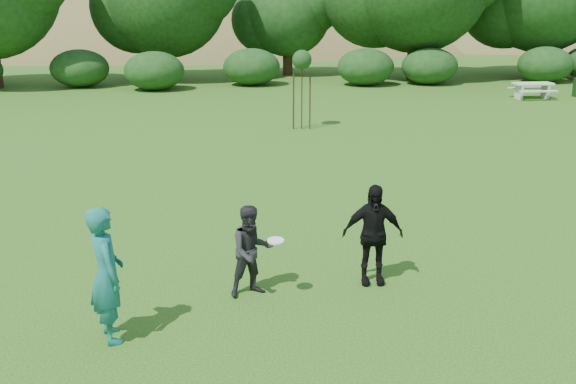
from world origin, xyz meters
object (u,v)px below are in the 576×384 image
player_teal (107,274)px  player_grey (252,251)px  sapling (302,62)px  player_black (373,234)px  picnic_table (533,88)px

player_teal → player_grey: (2.08, 1.19, -0.23)m
player_teal → sapling: bearing=-39.0°
player_black → picnic_table: (12.25, 19.08, -0.35)m
sapling → picnic_table: 13.29m
player_teal → picnic_table: (16.37, 20.52, -0.47)m
player_black → sapling: sapling is taller
player_grey → sapling: (2.53, 13.42, 1.66)m
sapling → picnic_table: bearing=26.7°
player_grey → picnic_table: size_ratio=0.85×
player_grey → picnic_table: bearing=35.8°
picnic_table → player_grey: bearing=-126.5°
sapling → player_grey: bearing=-100.7°
sapling → player_black: bearing=-92.1°
player_teal → sapling: sapling is taller
player_grey → player_black: bearing=-10.9°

